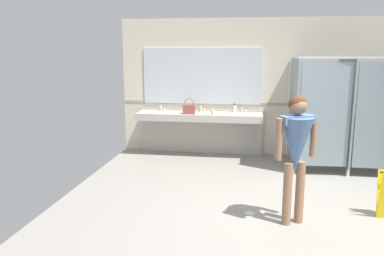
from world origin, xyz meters
name	(u,v)px	position (x,y,z in m)	size (l,w,h in m)	color
ground_plane	(297,221)	(0.00, 0.00, -0.05)	(6.69, 6.87, 0.10)	gray
wall_back	(283,88)	(0.00, 3.20, 1.39)	(6.69, 0.12, 2.77)	beige
wall_back_tile_band	(283,105)	(0.00, 3.13, 1.05)	(6.69, 0.01, 0.06)	#9E937F
vanity_counter	(200,123)	(-1.67, 2.92, 0.65)	(2.54, 0.59, 1.00)	#B2ADA3
mirror_panel	(201,76)	(-1.67, 3.12, 1.61)	(2.44, 0.02, 1.15)	silver
bathroom_stalls	(347,111)	(1.05, 2.28, 1.06)	(1.88, 1.33, 2.03)	gray
person_standing	(296,145)	(-0.09, -0.19, 1.01)	(0.54, 0.54, 1.61)	#8C664C
handbag	(189,109)	(-1.86, 2.68, 0.99)	(0.24, 0.13, 0.32)	#934C42
soap_dispenser	(235,109)	(-0.97, 3.00, 0.96)	(0.07, 0.07, 0.19)	white
paper_cup	(213,112)	(-1.38, 2.69, 0.93)	(0.07, 0.07, 0.08)	beige
floor_drain_cover	(249,213)	(-0.62, 0.02, 0.00)	(0.14, 0.14, 0.01)	#B7BABF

